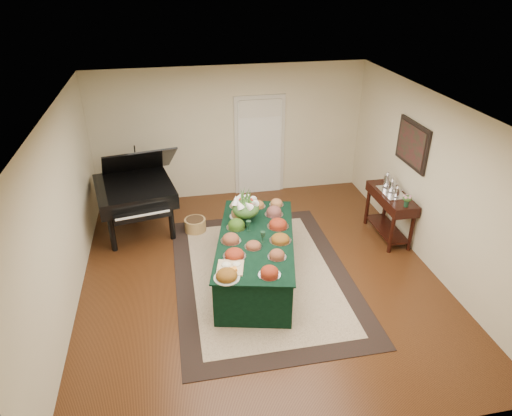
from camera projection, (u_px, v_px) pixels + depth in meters
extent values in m
plane|color=black|center=(260.00, 274.00, 7.29)|extent=(6.00, 6.00, 0.00)
cube|color=black|center=(262.00, 275.00, 7.27)|extent=(2.73, 3.83, 0.01)
cube|color=beige|center=(262.00, 274.00, 7.27)|extent=(2.19, 3.28, 0.01)
cube|color=beige|center=(260.00, 145.00, 9.47)|extent=(1.05, 0.04, 2.10)
cube|color=white|center=(260.00, 148.00, 9.48)|extent=(0.90, 0.06, 2.00)
cube|color=black|center=(256.00, 258.00, 7.05)|extent=(1.56, 2.49, 0.74)
cube|color=black|center=(256.00, 238.00, 6.87)|extent=(1.63, 2.56, 0.02)
cylinder|color=silver|center=(237.00, 206.00, 7.72)|extent=(0.26, 0.26, 0.01)
ellipsoid|color=beige|center=(237.00, 204.00, 7.70)|extent=(0.21, 0.21, 0.07)
cylinder|color=silver|center=(231.00, 241.00, 6.76)|extent=(0.31, 0.31, 0.01)
ellipsoid|color=brown|center=(231.00, 238.00, 6.74)|extent=(0.25, 0.25, 0.08)
cylinder|color=silver|center=(276.00, 205.00, 7.77)|extent=(0.25, 0.25, 0.01)
ellipsoid|color=#B77441|center=(277.00, 202.00, 7.75)|extent=(0.20, 0.20, 0.08)
cylinder|color=silver|center=(280.00, 240.00, 6.77)|extent=(0.33, 0.33, 0.01)
ellipsoid|color=brown|center=(280.00, 238.00, 6.75)|extent=(0.27, 0.27, 0.07)
cylinder|color=silver|center=(234.00, 256.00, 6.41)|extent=(0.33, 0.33, 0.01)
ellipsoid|color=maroon|center=(234.00, 253.00, 6.39)|extent=(0.27, 0.27, 0.07)
cylinder|color=silver|center=(237.00, 227.00, 7.10)|extent=(0.32, 0.32, 0.01)
ellipsoid|color=#345E18|center=(236.00, 224.00, 7.08)|extent=(0.26, 0.26, 0.10)
cylinder|color=silver|center=(278.00, 226.00, 7.13)|extent=(0.34, 0.34, 0.01)
ellipsoid|color=maroon|center=(278.00, 223.00, 7.11)|extent=(0.28, 0.28, 0.09)
cylinder|color=#A6AFA5|center=(239.00, 216.00, 7.41)|extent=(0.30, 0.30, 0.01)
ellipsoid|color=#AE7945|center=(239.00, 213.00, 7.38)|extent=(0.25, 0.25, 0.12)
cylinder|color=silver|center=(258.00, 206.00, 7.72)|extent=(0.27, 0.27, 0.01)
ellipsoid|color=#A56730|center=(258.00, 204.00, 7.70)|extent=(0.22, 0.22, 0.07)
cylinder|color=silver|center=(274.00, 214.00, 7.47)|extent=(0.30, 0.30, 0.01)
ellipsoid|color=brown|center=(274.00, 211.00, 7.44)|extent=(0.25, 0.25, 0.11)
cylinder|color=silver|center=(253.00, 247.00, 6.62)|extent=(0.26, 0.26, 0.01)
ellipsoid|color=brown|center=(253.00, 245.00, 6.60)|extent=(0.21, 0.21, 0.06)
cylinder|color=#A6AFA5|center=(227.00, 278.00, 5.96)|extent=(0.35, 0.35, 0.01)
ellipsoid|color=brown|center=(227.00, 275.00, 5.94)|extent=(0.28, 0.28, 0.09)
cylinder|color=silver|center=(269.00, 275.00, 6.02)|extent=(0.30, 0.30, 0.01)
ellipsoid|color=maroon|center=(270.00, 272.00, 6.00)|extent=(0.25, 0.25, 0.09)
cylinder|color=silver|center=(277.00, 257.00, 6.39)|extent=(0.27, 0.27, 0.01)
ellipsoid|color=brown|center=(277.00, 254.00, 6.37)|extent=(0.22, 0.22, 0.08)
cube|color=tan|center=(230.00, 268.00, 6.16)|extent=(0.42, 0.42, 0.02)
ellipsoid|color=beige|center=(226.00, 263.00, 6.17)|extent=(0.14, 0.14, 0.08)
ellipsoid|color=beige|center=(236.00, 263.00, 6.19)|extent=(0.12, 0.12, 0.07)
cube|color=orange|center=(233.00, 269.00, 6.07)|extent=(0.10, 0.08, 0.05)
cylinder|color=#13311F|center=(246.00, 215.00, 7.28)|extent=(0.17, 0.17, 0.17)
ellipsoid|color=#315A24|center=(246.00, 209.00, 7.22)|extent=(0.43, 0.43, 0.28)
cylinder|color=black|center=(112.00, 234.00, 7.76)|extent=(0.10, 0.10, 0.65)
cylinder|color=black|center=(172.00, 223.00, 8.09)|extent=(0.10, 0.10, 0.65)
cylinder|color=black|center=(133.00, 200.00, 8.88)|extent=(0.10, 0.10, 0.65)
cube|color=black|center=(134.00, 191.00, 8.16)|extent=(1.54, 1.62, 0.28)
cube|color=black|center=(142.00, 215.00, 7.56)|extent=(0.96, 0.39, 0.10)
cube|color=black|center=(138.00, 161.00, 8.10)|extent=(1.42, 1.23, 0.72)
cylinder|color=#9E753F|center=(195.00, 225.00, 8.42)|extent=(0.39, 0.39, 0.24)
cylinder|color=black|center=(391.00, 235.00, 7.70)|extent=(0.07, 0.07, 0.68)
cylinder|color=black|center=(411.00, 233.00, 7.76)|extent=(0.07, 0.07, 0.68)
cylinder|color=black|center=(367.00, 207.00, 8.57)|extent=(0.07, 0.07, 0.68)
cylinder|color=black|center=(385.00, 206.00, 8.63)|extent=(0.07, 0.07, 0.68)
cube|color=black|center=(392.00, 198.00, 7.96)|extent=(0.45, 1.19, 0.18)
cube|color=black|center=(387.00, 229.00, 8.25)|extent=(0.38, 1.05, 0.03)
cube|color=silver|center=(392.00, 192.00, 7.94)|extent=(0.34, 0.58, 0.02)
cylinder|color=#13311F|center=(406.00, 203.00, 7.46)|extent=(0.08, 0.08, 0.11)
ellipsoid|color=pink|center=(407.00, 198.00, 7.41)|extent=(0.17, 0.17, 0.11)
cube|color=black|center=(412.00, 144.00, 7.53)|extent=(0.04, 0.95, 0.75)
cube|color=#51151F|center=(411.00, 144.00, 7.53)|extent=(0.01, 0.82, 0.62)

